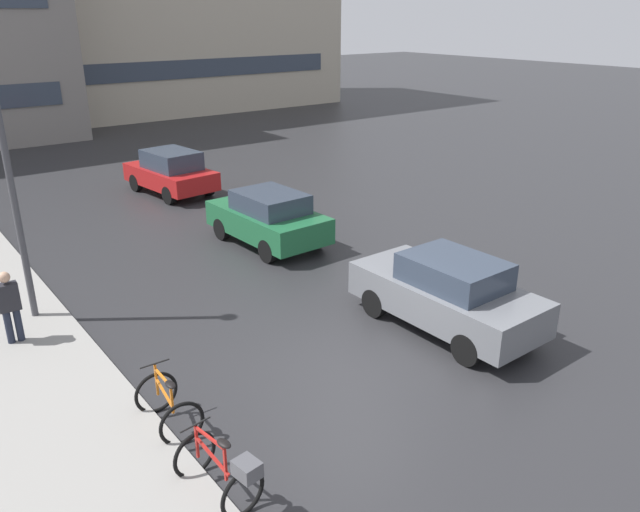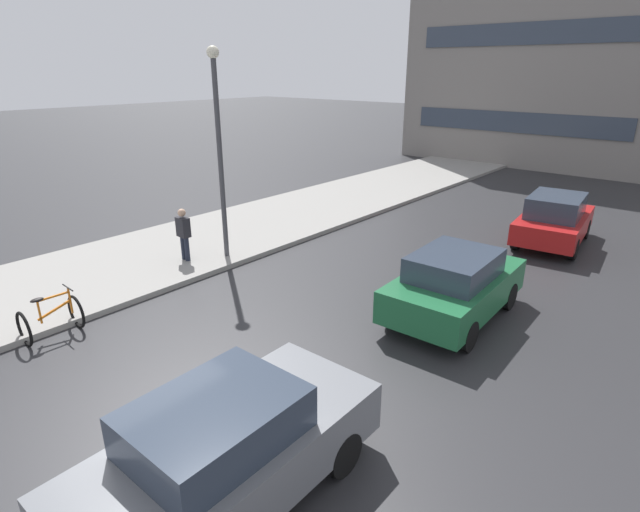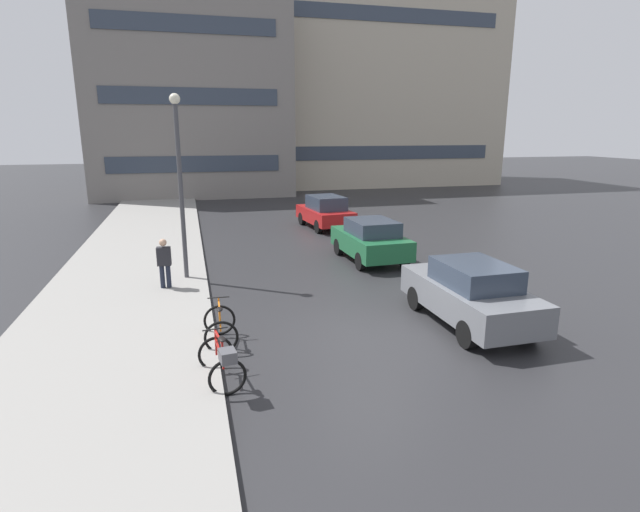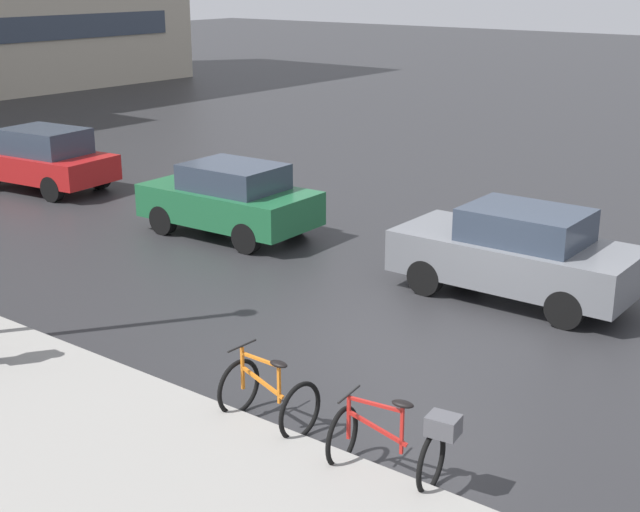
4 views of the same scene
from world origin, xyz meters
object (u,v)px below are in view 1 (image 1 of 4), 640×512
object	(u,v)px
car_grey	(447,293)
car_green	(268,218)
pedestrian	(10,306)
bicycle_nearest	(224,470)
streetlamp	(7,165)
car_red	(171,172)
bicycle_second	(168,406)

from	to	relation	value
car_grey	car_green	distance (m)	6.59
car_green	pedestrian	distance (m)	7.54
bicycle_nearest	car_grey	bearing A→B (deg)	14.59
pedestrian	streetlamp	world-z (taller)	streetlamp
car_green	streetlamp	xyz separation A→B (m)	(-6.67, -0.98, 2.65)
car_green	car_grey	bearing A→B (deg)	-88.35
car_grey	pedestrian	bearing A→B (deg)	148.25
car_grey	car_green	world-z (taller)	car_grey
bicycle_nearest	car_grey	xyz separation A→B (m)	(6.21, 1.62, 0.31)
bicycle_nearest	streetlamp	xyz separation A→B (m)	(-0.65, 7.23, 2.95)
car_red	streetlamp	world-z (taller)	streetlamp
bicycle_nearest	streetlamp	bearing A→B (deg)	95.18
bicycle_second	car_green	size ratio (longest dim) A/B	0.29
bicycle_nearest	car_grey	distance (m)	6.42
bicycle_nearest	pedestrian	xyz separation A→B (m)	(-1.26, 6.24, 0.42)
bicycle_second	car_green	distance (m)	8.62
car_green	pedestrian	world-z (taller)	pedestrian
car_grey	car_green	size ratio (longest dim) A/B	1.08
car_red	car_grey	bearing A→B (deg)	-89.54
pedestrian	car_green	bearing A→B (deg)	15.13
car_grey	streetlamp	xyz separation A→B (m)	(-6.86, 5.61, 2.64)
car_green	pedestrian	xyz separation A→B (m)	(-7.28, -1.97, 0.12)
car_red	streetlamp	xyz separation A→B (m)	(-6.76, -7.66, 2.64)
car_grey	car_red	bearing A→B (deg)	90.46
car_red	pedestrian	distance (m)	11.36
pedestrian	streetlamp	distance (m)	2.78
car_grey	streetlamp	world-z (taller)	streetlamp
bicycle_second	streetlamp	distance (m)	6.12
car_grey	bicycle_second	bearing A→B (deg)	176.65
bicycle_nearest	pedestrian	bearing A→B (deg)	101.40
car_grey	pedestrian	world-z (taller)	pedestrian
bicycle_nearest	car_red	xyz separation A→B (m)	(6.10, 14.88, 0.31)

